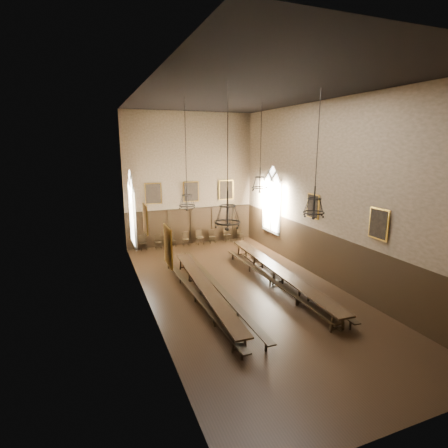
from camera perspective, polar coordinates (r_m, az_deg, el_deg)
floor at (r=17.09m, az=3.40°, el=-10.93°), size 9.00×18.00×0.02m
ceiling at (r=15.77m, az=3.86°, el=20.60°), size 9.00×18.00×0.02m
wall_back at (r=24.21m, az=-5.53°, el=7.19°), size 9.00×0.02×9.00m
wall_front at (r=8.74m, az=29.60°, el=-4.75°), size 9.00×0.02×9.00m
wall_left at (r=14.51m, az=-12.77°, el=3.09°), size 0.02×18.00×9.00m
wall_right at (r=18.18m, az=16.65°, el=4.81°), size 0.02×18.00×9.00m
wainscot_panelling at (r=16.62m, az=3.45°, el=-6.96°), size 9.00×18.00×2.50m
table_left at (r=16.06m, az=-3.13°, el=-11.09°), size 1.09×9.47×0.74m
table_right at (r=17.89m, az=8.79°, el=-8.47°), size 1.20×10.64×0.83m
bench_left_outer at (r=15.92m, az=-4.74°, el=-11.63°), size 0.67×10.19×0.46m
bench_left_inner at (r=16.60m, az=-1.15°, el=-10.46°), size 0.44×10.71×0.48m
bench_right_inner at (r=17.62m, az=7.58°, el=-9.24°), size 0.54×9.80×0.44m
bench_right_outer at (r=18.06m, az=11.02°, el=-8.79°), size 0.99×10.03×0.45m
chair_0 at (r=23.87m, az=-13.09°, el=-3.45°), size 0.53×0.53×1.00m
chair_1 at (r=23.96m, az=-10.67°, el=-3.30°), size 0.46×0.46×0.97m
chair_2 at (r=24.23m, az=-8.46°, el=-3.06°), size 0.51×0.51×0.93m
chair_3 at (r=24.38m, az=-6.25°, el=-2.88°), size 0.45×0.45×0.95m
chair_4 at (r=24.63m, az=-4.00°, el=-2.63°), size 0.50×0.50×1.01m
chair_5 at (r=24.98m, az=-1.95°, el=-2.44°), size 0.46×0.46×0.92m
chair_6 at (r=25.33m, az=0.51°, el=-2.14°), size 0.49×0.49×1.03m
chair_7 at (r=25.72m, az=2.66°, el=-1.99°), size 0.52×0.52×0.92m
chandelier_back_left at (r=16.94m, az=-6.08°, el=4.30°), size 0.78×0.78×5.15m
chandelier_back_right at (r=19.15m, az=5.88°, el=6.81°), size 0.88×0.88×4.57m
chandelier_front_left at (r=12.53m, az=0.59°, el=1.64°), size 0.94×0.94×5.03m
chandelier_front_right at (r=14.94m, az=14.49°, el=3.04°), size 0.89×0.89×5.04m
portrait_back_0 at (r=23.60m, az=-11.49°, el=4.89°), size 1.10×0.12×1.40m
portrait_back_1 at (r=24.18m, az=-5.40°, el=5.28°), size 1.10×0.12×1.40m
portrait_back_2 at (r=25.02m, az=0.35°, el=5.59°), size 1.10×0.12×1.40m
portrait_left_0 at (r=15.65m, az=-12.73°, el=0.81°), size 0.12×1.00×1.30m
portrait_left_1 at (r=11.35m, az=-9.12°, el=-3.62°), size 0.12×1.00×1.30m
portrait_right_0 at (r=19.01m, az=14.34°, el=2.84°), size 0.12×1.00×1.30m
portrait_right_1 at (r=15.66m, az=23.93°, el=0.02°), size 0.12×1.00×1.30m
window_right at (r=22.83m, az=7.81°, el=4.00°), size 0.20×2.20×4.60m
window_left at (r=20.08m, az=-14.86°, el=2.46°), size 0.20×2.20×4.60m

